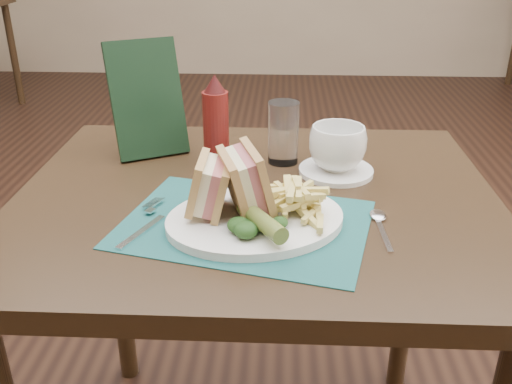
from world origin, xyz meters
TOP-DOWN VIEW (x-y plane):
  - floor at (0.00, 0.00)m, footprint 7.00×7.00m
  - wall_back at (0.00, 3.50)m, footprint 6.00×0.00m
  - table_main at (0.00, -0.50)m, footprint 0.90×0.75m
  - placemat at (-0.01, -0.62)m, footprint 0.46×0.38m
  - plate at (0.00, -0.63)m, footprint 0.36×0.32m
  - sandwich_half_a at (-0.09, -0.62)m, footprint 0.08×0.10m
  - sandwich_half_b at (-0.03, -0.61)m, footprint 0.11×0.13m
  - kale_garnish at (0.01, -0.68)m, footprint 0.11×0.08m
  - pickle_spear at (0.02, -0.68)m, footprint 0.09×0.12m
  - fries_pile at (0.07, -0.61)m, footprint 0.18×0.20m
  - fork at (-0.18, -0.63)m, footprint 0.10×0.17m
  - spoon at (0.21, -0.63)m, footprint 0.04×0.15m
  - saucer at (0.16, -0.40)m, footprint 0.17×0.17m
  - coffee_cup at (0.16, -0.40)m, footprint 0.16×0.16m
  - drinking_glass at (0.05, -0.34)m, footprint 0.07×0.07m
  - ketchup_bottle at (-0.09, -0.34)m, footprint 0.06×0.06m
  - check_presenter at (-0.24, -0.30)m, footprint 0.18×0.15m

SIDE VIEW (x-z plane):
  - floor at x=0.00m, z-range 0.00..0.00m
  - wall_back at x=0.00m, z-range -3.00..3.00m
  - table_main at x=0.00m, z-range 0.00..0.75m
  - placemat at x=-0.01m, z-range 0.75..0.75m
  - spoon at x=0.21m, z-range 0.75..0.76m
  - saucer at x=0.16m, z-range 0.75..0.76m
  - fork at x=-0.18m, z-range 0.75..0.76m
  - plate at x=0.00m, z-range 0.75..0.77m
  - kale_garnish at x=0.01m, z-range 0.77..0.79m
  - pickle_spear at x=0.02m, z-range 0.77..0.80m
  - fries_pile at x=0.07m, z-range 0.77..0.83m
  - coffee_cup at x=0.16m, z-range 0.76..0.85m
  - drinking_glass at x=0.05m, z-range 0.75..0.88m
  - sandwich_half_a at x=-0.09m, z-range 0.77..0.87m
  - sandwich_half_b at x=-0.03m, z-range 0.77..0.88m
  - ketchup_bottle at x=-0.09m, z-range 0.75..0.94m
  - check_presenter at x=-0.24m, z-range 0.75..0.99m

